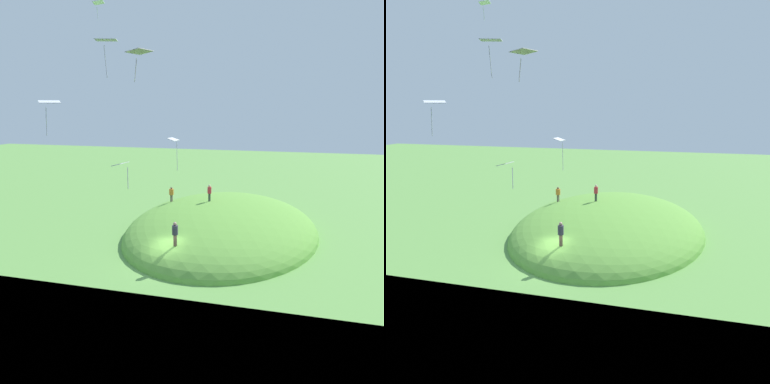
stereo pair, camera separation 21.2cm
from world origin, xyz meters
The scene contains 11 objects.
ground_plane centered at (0.00, 0.00, 0.00)m, with size 160.00×160.00×0.00m, color #649D49.
grass_hill centered at (9.82, -2.56, 0.00)m, with size 24.82×18.01×5.67m, color #66A63F.
person_near_shore centered at (10.16, -1.17, 3.84)m, with size 0.52×0.52×1.65m.
person_with_child centered at (0.15, -0.86, 2.85)m, with size 0.61×0.61×1.84m.
person_on_hilltop centered at (11.55, 3.18, 3.11)m, with size 0.57×0.57×1.56m.
kite_0 centered at (0.22, -0.82, 9.44)m, with size 0.95×0.71×2.32m.
kite_1 centered at (-7.37, -0.29, 8.84)m, with size 0.94×0.69×1.47m.
kite_2 centered at (-6.88, 4.17, 12.08)m, with size 1.36×1.40×1.97m.
kite_3 centered at (2.78, 5.91, 19.53)m, with size 1.31×1.09×1.32m.
kite_4 centered at (-7.18, 0.36, 15.13)m, with size 1.07×1.28×1.90m.
kite_10 centered at (-8.67, -2.05, 14.36)m, with size 1.34×1.08×1.44m.
Camera 1 is at (-26.72, -9.55, 11.98)m, focal length 37.35 mm.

